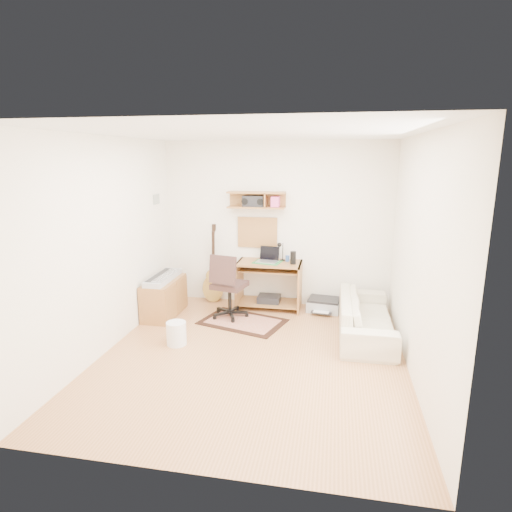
% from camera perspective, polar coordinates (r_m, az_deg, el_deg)
% --- Properties ---
extents(floor, '(3.60, 4.00, 0.01)m').
position_cam_1_polar(floor, '(5.27, -0.51, -13.39)').
color(floor, tan).
rests_on(floor, ground).
extents(ceiling, '(3.60, 4.00, 0.01)m').
position_cam_1_polar(ceiling, '(4.72, -0.58, 16.27)').
color(ceiling, white).
rests_on(ceiling, ground).
extents(back_wall, '(3.60, 0.01, 2.60)m').
position_cam_1_polar(back_wall, '(6.77, 2.74, 4.23)').
color(back_wall, white).
rests_on(back_wall, ground).
extents(left_wall, '(0.01, 4.00, 2.60)m').
position_cam_1_polar(left_wall, '(5.46, -19.46, 1.33)').
color(left_wall, white).
rests_on(left_wall, ground).
extents(right_wall, '(0.01, 4.00, 2.60)m').
position_cam_1_polar(right_wall, '(4.82, 21.00, -0.29)').
color(right_wall, white).
rests_on(right_wall, ground).
extents(wall_shelf, '(0.90, 0.25, 0.26)m').
position_cam_1_polar(wall_shelf, '(6.64, 0.04, 7.55)').
color(wall_shelf, '#A16B39').
rests_on(wall_shelf, back_wall).
extents(cork_board, '(0.64, 0.03, 0.49)m').
position_cam_1_polar(cork_board, '(6.82, 0.20, 3.19)').
color(cork_board, tan).
rests_on(cork_board, back_wall).
extents(wall_photo, '(0.02, 0.20, 0.15)m').
position_cam_1_polar(wall_photo, '(6.72, -13.25, 7.44)').
color(wall_photo, '#4C8CBF').
rests_on(wall_photo, left_wall).
extents(desk, '(1.00, 0.55, 0.75)m').
position_cam_1_polar(desk, '(6.72, 1.77, -3.94)').
color(desk, '#A16B39').
rests_on(desk, floor).
extents(laptop, '(0.36, 0.36, 0.24)m').
position_cam_1_polar(laptop, '(6.58, 1.53, 0.15)').
color(laptop, silver).
rests_on(laptop, desk).
extents(speaker, '(0.09, 0.09, 0.20)m').
position_cam_1_polar(speaker, '(6.50, 5.00, -0.24)').
color(speaker, black).
rests_on(speaker, desk).
extents(desk_lamp, '(0.10, 0.10, 0.29)m').
position_cam_1_polar(desk_lamp, '(6.69, 3.62, 0.60)').
color(desk_lamp, black).
rests_on(desk_lamp, desk).
extents(pencil_cup, '(0.07, 0.07, 0.09)m').
position_cam_1_polar(pencil_cup, '(6.67, 4.25, -0.34)').
color(pencil_cup, '#365AA2').
rests_on(pencil_cup, desk).
extents(boombox, '(0.33, 0.15, 0.17)m').
position_cam_1_polar(boombox, '(6.65, -0.36, 7.38)').
color(boombox, black).
rests_on(boombox, wall_shelf).
extents(rug, '(1.33, 1.08, 0.02)m').
position_cam_1_polar(rug, '(6.27, -1.80, -8.79)').
color(rug, '#D2AF8D').
rests_on(rug, floor).
extents(task_chair, '(0.61, 0.61, 1.00)m').
position_cam_1_polar(task_chair, '(6.31, -3.57, -3.91)').
color(task_chair, '#362320').
rests_on(task_chair, floor).
extents(cabinet, '(0.40, 0.90, 0.55)m').
position_cam_1_polar(cabinet, '(6.60, -12.24, -5.48)').
color(cabinet, '#A16B39').
rests_on(cabinet, floor).
extents(music_keyboard, '(0.27, 0.87, 0.08)m').
position_cam_1_polar(music_keyboard, '(6.51, -12.37, -2.86)').
color(music_keyboard, '#B2B5BA').
rests_on(music_keyboard, cabinet).
extents(guitar, '(0.40, 0.33, 1.29)m').
position_cam_1_polar(guitar, '(6.98, -5.88, -1.04)').
color(guitar, '#AA8134').
rests_on(guitar, floor).
extents(waste_basket, '(0.30, 0.30, 0.30)m').
position_cam_1_polar(waste_basket, '(5.60, -10.64, -10.18)').
color(waste_basket, white).
rests_on(waste_basket, floor).
extents(printer, '(0.54, 0.45, 0.19)m').
position_cam_1_polar(printer, '(6.76, 9.12, -6.57)').
color(printer, '#A5A8AA').
rests_on(printer, floor).
extents(sofa, '(0.51, 1.76, 0.69)m').
position_cam_1_polar(sofa, '(5.94, 14.59, -7.02)').
color(sofa, beige).
rests_on(sofa, floor).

